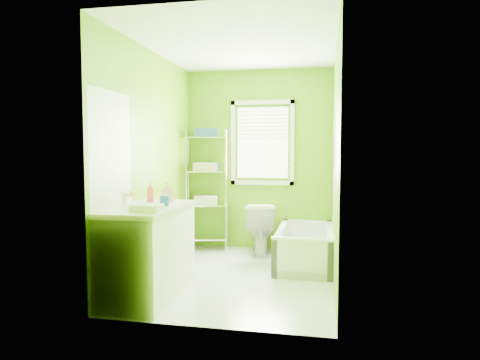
% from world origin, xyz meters
% --- Properties ---
extents(ground, '(2.90, 2.90, 0.00)m').
position_xyz_m(ground, '(0.00, 0.00, 0.00)').
color(ground, silver).
rests_on(ground, ground).
extents(room_envelope, '(2.14, 2.94, 2.62)m').
position_xyz_m(room_envelope, '(0.00, 0.00, 1.55)').
color(room_envelope, '#5B9607').
rests_on(room_envelope, ground).
extents(window, '(0.92, 0.05, 1.22)m').
position_xyz_m(window, '(0.05, 1.42, 1.61)').
color(window, white).
rests_on(window, ground).
extents(door, '(0.09, 0.80, 2.00)m').
position_xyz_m(door, '(-1.04, -1.00, 1.00)').
color(door, white).
rests_on(door, ground).
extents(right_wall_decor, '(0.04, 1.48, 1.17)m').
position_xyz_m(right_wall_decor, '(1.04, -0.02, 1.32)').
color(right_wall_decor, '#46080F').
rests_on(right_wall_decor, ground).
extents(bathtub, '(0.69, 1.47, 0.48)m').
position_xyz_m(bathtub, '(0.71, 0.67, 0.15)').
color(bathtub, white).
rests_on(bathtub, ground).
extents(toilet, '(0.50, 0.76, 0.72)m').
position_xyz_m(toilet, '(0.07, 1.08, 0.36)').
color(toilet, white).
rests_on(toilet, ground).
extents(vanity, '(0.61, 1.19, 1.11)m').
position_xyz_m(vanity, '(-0.76, -0.83, 0.48)').
color(vanity, white).
rests_on(vanity, ground).
extents(wire_shelf_unit, '(0.65, 0.53, 1.75)m').
position_xyz_m(wire_shelf_unit, '(-0.73, 1.26, 1.07)').
color(wire_shelf_unit, silver).
rests_on(wire_shelf_unit, ground).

